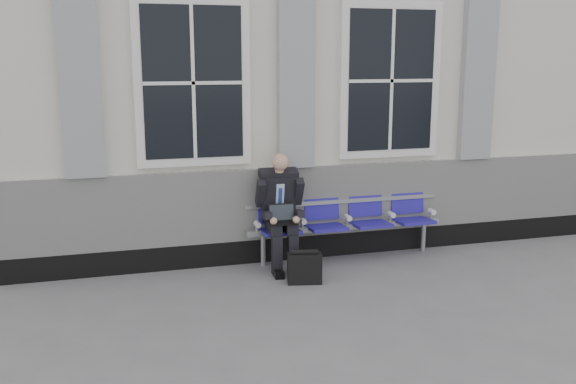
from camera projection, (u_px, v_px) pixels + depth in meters
name	position (u px, v px, depth m)	size (l,w,h in m)	color
ground	(410.00, 291.00, 7.13)	(70.00, 70.00, 0.00)	slate
station_building	(313.00, 78.00, 9.93)	(14.40, 4.40, 4.49)	silver
bench	(346.00, 216.00, 8.19)	(2.60, 0.47, 0.91)	#9EA0A3
businessman	(280.00, 207.00, 7.77)	(0.58, 0.78, 1.42)	black
briefcase	(305.00, 268.00, 7.33)	(0.41, 0.24, 0.40)	black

